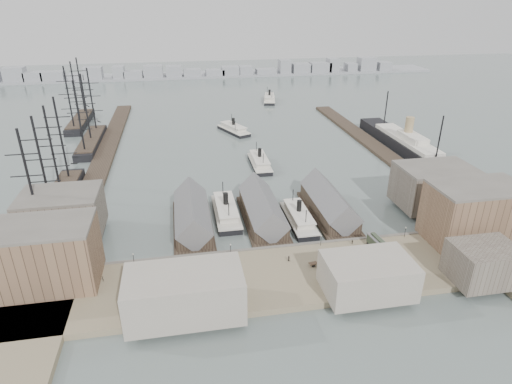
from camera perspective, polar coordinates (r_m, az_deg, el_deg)
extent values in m
plane|color=#525F5C|center=(147.49, 2.12, -6.95)|extent=(900.00, 900.00, 0.00)
cube|color=#776A50|center=(130.80, 4.04, -11.11)|extent=(180.00, 30.00, 2.00)
cube|color=#59544C|center=(142.59, 2.58, -7.63)|extent=(180.00, 1.20, 2.30)
cube|color=#2D231C|center=(238.53, -19.54, 4.58)|extent=(10.00, 220.00, 1.60)
cube|color=#2D231C|center=(249.35, 15.41, 5.98)|extent=(10.00, 180.00, 1.60)
cube|color=#2D231C|center=(158.27, -8.40, -4.59)|extent=(14.00, 42.00, 1.20)
cube|color=#2D231C|center=(157.67, -8.49, -3.43)|extent=(12.00, 36.00, 5.00)
cube|color=#59595B|center=(156.46, -8.54, -2.59)|extent=(12.60, 37.00, 12.60)
cube|color=#2D231C|center=(160.71, 0.90, -3.81)|extent=(14.00, 42.00, 1.20)
cube|color=#2D231C|center=(160.11, 0.84, -2.67)|extent=(12.00, 36.00, 5.00)
cube|color=#59595B|center=(158.93, 0.85, -1.84)|extent=(12.60, 37.00, 12.60)
cube|color=#2D231C|center=(167.20, 9.69, -2.99)|extent=(14.00, 42.00, 1.20)
cube|color=#2D231C|center=(166.63, 9.65, -1.89)|extent=(12.00, 36.00, 5.00)
cube|color=#59595B|center=(165.50, 9.71, -1.08)|extent=(12.60, 37.00, 12.60)
cube|color=brown|center=(135.50, -27.14, -7.69)|extent=(32.00, 18.00, 18.00)
cube|color=#60564C|center=(161.70, -24.38, -2.67)|extent=(26.00, 20.00, 14.00)
cube|color=brown|center=(159.23, 27.12, -2.65)|extent=(30.00, 18.00, 19.00)
cube|color=#60564C|center=(180.79, 22.64, 0.68)|extent=(28.00, 20.00, 15.00)
cube|color=gray|center=(124.23, 14.65, -10.76)|extent=(24.00, 16.00, 10.00)
cube|color=gray|center=(114.01, -9.49, -13.22)|extent=(30.00, 16.00, 12.00)
cube|color=#60564C|center=(140.59, 28.08, -8.38)|extent=(18.00, 14.00, 11.00)
cylinder|color=black|center=(137.92, -16.00, -8.63)|extent=(0.16, 0.16, 3.60)
sphere|color=silver|center=(136.92, -16.09, -7.96)|extent=(0.44, 0.44, 0.44)
cylinder|color=black|center=(137.48, -3.40, -7.70)|extent=(0.16, 0.16, 3.60)
sphere|color=silver|center=(136.47, -3.42, -7.03)|extent=(0.44, 0.44, 0.44)
cylinder|color=black|center=(143.45, 8.65, -6.46)|extent=(0.16, 0.16, 3.60)
sphere|color=silver|center=(142.48, 8.70, -5.81)|extent=(0.44, 0.44, 0.44)
cylinder|color=black|center=(155.10, 19.26, -5.13)|extent=(0.16, 0.16, 3.60)
sphere|color=silver|center=(154.20, 19.35, -4.52)|extent=(0.44, 0.44, 0.44)
cube|color=gray|center=(469.38, -7.10, 15.26)|extent=(500.00, 40.00, 2.00)
cube|color=gray|center=(482.05, -29.46, 13.40)|extent=(18.77, 14.00, 15.03)
cube|color=gray|center=(477.40, -27.46, 13.42)|extent=(17.36, 14.00, 10.23)
cube|color=gray|center=(472.77, -25.39, 13.72)|extent=(20.65, 14.00, 10.28)
cube|color=gray|center=(468.13, -22.75, 13.89)|extent=(14.71, 14.00, 7.23)
cube|color=gray|center=(464.72, -20.88, 14.49)|extent=(17.63, 14.00, 13.23)
cube|color=gray|center=(461.11, -17.81, 14.87)|extent=(10.74, 14.00, 13.58)
cube|color=gray|center=(460.06, -16.04, 14.75)|extent=(18.06, 14.00, 8.64)
cube|color=gray|center=(458.31, -13.51, 15.27)|extent=(18.55, 14.00, 13.29)
cube|color=gray|center=(457.85, -10.89, 15.44)|extent=(15.33, 14.00, 12.47)
cube|color=gray|center=(458.44, -8.49, 15.38)|extent=(17.56, 14.00, 8.72)
cube|color=gray|center=(459.96, -5.49, 15.49)|extent=(18.76, 14.00, 7.63)
cube|color=gray|center=(461.40, -3.46, 15.76)|extent=(17.61, 14.00, 10.35)
cube|color=gray|center=(463.64, -1.40, 15.83)|extent=(13.38, 14.00, 10.30)
cube|color=gray|center=(467.75, 1.32, 15.69)|extent=(20.73, 14.00, 6.75)
cube|color=gray|center=(471.51, 3.81, 16.26)|extent=(11.51, 14.00, 15.57)
cube|color=gray|center=(476.43, 5.96, 16.02)|extent=(18.17, 14.00, 11.26)
cube|color=gray|center=(482.83, 8.55, 16.03)|extent=(21.81, 14.00, 11.83)
cube|color=gray|center=(487.13, 10.17, 16.22)|extent=(11.12, 14.00, 15.50)
cube|color=gray|center=(494.96, 12.48, 15.86)|extent=(10.90, 14.00, 10.29)
cube|color=gray|center=(501.77, 14.51, 16.10)|extent=(17.95, 14.00, 15.72)
cube|color=gray|center=(510.67, 16.60, 15.71)|extent=(14.21, 14.00, 10.51)
cube|color=black|center=(164.61, -4.00, -3.00)|extent=(8.43, 29.51, 1.90)
cube|color=silver|center=(163.98, -4.01, -2.57)|extent=(8.85, 29.51, 0.53)
cube|color=silver|center=(163.30, -4.03, -2.12)|extent=(6.85, 21.08, 2.32)
cube|color=silver|center=(162.64, -4.04, -1.65)|extent=(7.38, 23.18, 0.42)
cylinder|color=black|center=(161.62, -4.07, -0.92)|extent=(1.90, 1.90, 4.74)
cylinder|color=black|center=(170.27, -4.44, 0.38)|extent=(0.32, 0.32, 6.32)
cylinder|color=black|center=(153.28, -3.65, -2.50)|extent=(0.32, 0.32, 6.32)
cube|color=black|center=(160.69, 5.69, -3.83)|extent=(7.84, 27.44, 1.76)
cube|color=silver|center=(160.08, 5.70, -3.43)|extent=(8.23, 27.44, 0.49)
cube|color=silver|center=(159.44, 5.73, -3.00)|extent=(6.37, 19.60, 2.16)
cube|color=silver|center=(158.81, 5.75, -2.56)|extent=(6.86, 21.56, 0.39)
cylinder|color=black|center=(157.83, 5.78, -1.87)|extent=(1.76, 1.76, 4.41)
cylinder|color=black|center=(165.53, 4.95, -0.58)|extent=(0.29, 0.29, 5.88)
cylinder|color=black|center=(150.44, 6.68, -3.41)|extent=(0.29, 0.29, 5.88)
cube|color=black|center=(212.72, 0.49, 3.68)|extent=(8.25, 27.70, 1.77)
cube|color=silver|center=(212.26, 0.49, 4.01)|extent=(8.64, 27.70, 0.49)
cube|color=silver|center=(211.77, 0.49, 4.36)|extent=(6.67, 19.79, 2.17)
cube|color=silver|center=(211.29, 0.49, 4.71)|extent=(7.19, 21.77, 0.39)
cylinder|color=black|center=(210.56, 0.50, 5.26)|extent=(1.77, 1.77, 4.43)
cylinder|color=black|center=(218.85, 0.06, 5.98)|extent=(0.30, 0.30, 5.91)
cylinder|color=black|center=(202.45, 0.97, 4.38)|extent=(0.30, 0.30, 5.91)
cube|color=black|center=(267.10, -3.01, 8.10)|extent=(18.05, 27.98, 1.75)
cube|color=silver|center=(266.74, -3.01, 8.36)|extent=(18.41, 28.13, 0.48)
cube|color=silver|center=(266.36, -3.02, 8.64)|extent=(13.59, 20.29, 2.13)
cube|color=silver|center=(265.99, -3.02, 8.92)|extent=(14.82, 22.26, 0.39)
cylinder|color=black|center=(265.41, -3.03, 9.36)|extent=(1.75, 1.75, 4.36)
cylinder|color=black|center=(273.82, -3.28, 9.80)|extent=(0.29, 0.29, 5.82)
cylinder|color=black|center=(257.13, -2.77, 8.81)|extent=(0.29, 0.29, 5.82)
cube|color=black|center=(348.16, 1.80, 12.09)|extent=(13.68, 29.29, 1.81)
cube|color=silver|center=(347.87, 1.80, 12.30)|extent=(14.08, 29.37, 0.50)
cube|color=silver|center=(347.57, 1.81, 12.53)|extent=(10.55, 21.08, 2.22)
cube|color=silver|center=(347.27, 1.81, 12.76)|extent=(11.46, 23.16, 0.40)
cylinder|color=black|center=(346.81, 1.81, 13.12)|extent=(1.81, 1.81, 4.54)
cylinder|color=black|center=(355.55, 1.50, 13.38)|extent=(0.30, 0.30, 6.05)
cylinder|color=black|center=(338.18, 2.14, 12.77)|extent=(0.30, 0.30, 6.05)
cube|color=black|center=(187.60, -24.96, -1.45)|extent=(9.64, 66.42, 3.86)
cube|color=#2D231C|center=(186.70, -25.08, -0.83)|extent=(9.11, 59.78, 0.64)
cylinder|color=black|center=(159.78, -27.97, 1.20)|extent=(0.86, 0.86, 36.43)
cylinder|color=black|center=(173.60, -26.64, 3.22)|extent=(0.86, 0.86, 36.43)
cylinder|color=black|center=(187.68, -25.51, 4.94)|extent=(0.86, 0.86, 36.43)
cylinder|color=black|center=(201.97, -24.53, 6.41)|extent=(0.86, 0.86, 36.43)
cube|color=black|center=(260.02, -21.07, 6.23)|extent=(9.68, 55.96, 3.87)
cube|color=#2D231C|center=(259.37, -21.15, 6.70)|extent=(9.15, 50.36, 0.65)
cylinder|color=black|center=(236.36, -22.53, 9.23)|extent=(0.86, 0.86, 36.59)
cylinder|color=black|center=(255.00, -21.75, 10.39)|extent=(0.86, 0.86, 36.59)
cylinder|color=black|center=(273.78, -21.07, 11.39)|extent=(0.86, 0.86, 36.59)
cube|color=black|center=(305.62, -22.37, 8.64)|extent=(9.77, 54.30, 3.91)
cube|color=#2D231C|center=(305.06, -22.44, 9.05)|extent=(9.23, 48.87, 0.65)
cylinder|color=black|center=(283.15, -23.70, 11.41)|extent=(0.87, 0.87, 36.92)
cylinder|color=black|center=(301.33, -22.98, 12.24)|extent=(0.87, 0.87, 36.92)
cylinder|color=black|center=(319.61, -22.34, 12.97)|extent=(0.87, 0.87, 36.92)
cube|color=black|center=(246.76, 19.37, 5.80)|extent=(13.00, 94.99, 6.00)
cube|color=silver|center=(245.58, 19.51, 6.68)|extent=(11.00, 54.99, 2.00)
cube|color=silver|center=(240.76, 20.15, 6.86)|extent=(8.00, 20.00, 3.00)
cylinder|color=tan|center=(243.66, 19.74, 8.24)|extent=(4.40, 4.40, 10.00)
cube|color=black|center=(145.25, 15.96, -7.43)|extent=(3.55, 10.43, 0.86)
cube|color=#323D2C|center=(144.31, 16.05, -6.81)|extent=(3.71, 10.98, 2.80)
cube|color=#59595B|center=(143.53, 16.12, -6.28)|extent=(3.96, 11.43, 0.32)
imported|color=black|center=(132.63, -14.03, -10.35)|extent=(1.92, 1.81, 1.71)
cube|color=#3F2D21|center=(132.15, -15.12, -10.60)|extent=(2.95, 2.27, 0.25)
cylinder|color=black|center=(131.79, -15.02, -10.89)|extent=(1.07, 0.44, 1.10)
cylinder|color=black|center=(132.92, -15.19, -10.57)|extent=(1.07, 0.44, 1.10)
imported|color=black|center=(130.99, -4.01, -10.07)|extent=(2.05, 1.16, 1.64)
cube|color=#3F2D21|center=(130.45, -5.13, -10.23)|extent=(2.79, 1.87, 0.25)
cylinder|color=black|center=(130.10, -5.05, -10.53)|extent=(1.10, 0.24, 1.10)
cylinder|color=black|center=(131.21, -5.20, -10.19)|extent=(1.10, 0.24, 1.10)
imported|color=black|center=(134.02, 8.75, -9.41)|extent=(1.70, 1.91, 1.71)
cube|color=#3F2D21|center=(133.58, 7.64, -9.44)|extent=(2.80, 1.89, 0.25)
cylinder|color=black|center=(133.21, 7.68, -9.73)|extent=(1.10, 0.25, 1.10)
cylinder|color=black|center=(134.35, 7.59, -9.40)|extent=(1.10, 0.25, 1.10)
imported|color=black|center=(133.97, -19.75, -10.83)|extent=(0.46, 0.60, 1.57)
imported|color=black|center=(124.02, -10.70, -12.77)|extent=(1.02, 1.04, 1.68)
imported|color=black|center=(137.02, -3.88, -8.29)|extent=(1.26, 1.31, 1.79)
imported|color=black|center=(125.86, -3.96, -11.71)|extent=(0.56, 1.02, 1.65)
imported|color=black|center=(135.14, 4.40, -8.82)|extent=(0.98, 1.06, 1.81)
imported|color=black|center=(135.52, 9.73, -9.10)|extent=(0.63, 0.70, 1.58)
imported|color=black|center=(146.70, 12.69, -6.53)|extent=(0.78, 0.90, 1.57)
imported|color=black|center=(137.32, 19.74, -9.84)|extent=(0.80, 1.19, 1.70)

